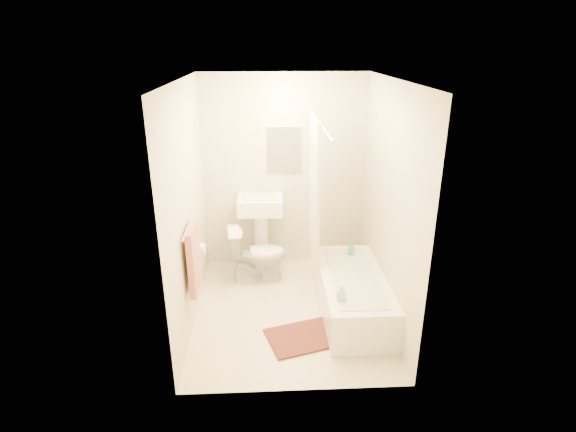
{
  "coord_description": "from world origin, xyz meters",
  "views": [
    {
      "loc": [
        -0.22,
        -4.16,
        2.72
      ],
      "look_at": [
        0.0,
        0.25,
        1.0
      ],
      "focal_mm": 28.0,
      "sensor_mm": 36.0,
      "label": 1
    }
  ],
  "objects_px": {
    "bathtub": "(352,294)",
    "soap_bottle": "(341,292)",
    "toilet": "(257,255)",
    "bath_mat": "(302,337)",
    "sink": "(261,230)"
  },
  "relations": [
    {
      "from": "sink",
      "to": "bath_mat",
      "type": "bearing_deg",
      "value": -73.73
    },
    {
      "from": "sink",
      "to": "toilet",
      "type": "bearing_deg",
      "value": -97.92
    },
    {
      "from": "toilet",
      "to": "bath_mat",
      "type": "distance_m",
      "value": 1.32
    },
    {
      "from": "toilet",
      "to": "sink",
      "type": "height_order",
      "value": "sink"
    },
    {
      "from": "bathtub",
      "to": "soap_bottle",
      "type": "height_order",
      "value": "soap_bottle"
    },
    {
      "from": "sink",
      "to": "bath_mat",
      "type": "height_order",
      "value": "sink"
    },
    {
      "from": "bathtub",
      "to": "soap_bottle",
      "type": "distance_m",
      "value": 0.58
    },
    {
      "from": "toilet",
      "to": "bath_mat",
      "type": "relative_size",
      "value": 1.05
    },
    {
      "from": "bathtub",
      "to": "bath_mat",
      "type": "relative_size",
      "value": 2.3
    },
    {
      "from": "toilet",
      "to": "soap_bottle",
      "type": "height_order",
      "value": "toilet"
    },
    {
      "from": "toilet",
      "to": "bathtub",
      "type": "height_order",
      "value": "toilet"
    },
    {
      "from": "bath_mat",
      "to": "soap_bottle",
      "type": "height_order",
      "value": "soap_bottle"
    },
    {
      "from": "toilet",
      "to": "soap_bottle",
      "type": "xyz_separation_m",
      "value": [
        0.82,
        -1.19,
        0.17
      ]
    },
    {
      "from": "toilet",
      "to": "soap_bottle",
      "type": "distance_m",
      "value": 1.45
    },
    {
      "from": "toilet",
      "to": "bathtub",
      "type": "distance_m",
      "value": 1.26
    }
  ]
}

